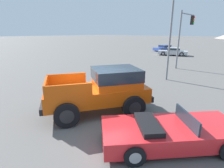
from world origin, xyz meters
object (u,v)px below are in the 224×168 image
Objects in this scene: orange_pickup_truck at (104,88)px; street_lamp_post at (173,9)px; parked_car_silver at (173,51)px; traffic_light_crosswalk at (185,29)px; parked_car_blue at (164,48)px; red_convertible_car at (170,132)px.

orange_pickup_truck is 0.59× the size of street_lamp_post.
traffic_light_crosswalk is at bearing -171.65° from parked_car_silver.
traffic_light_crosswalk reaches higher than parked_car_blue.
street_lamp_post reaches higher than red_convertible_car.
orange_pickup_truck is 0.91× the size of traffic_light_crosswalk.
traffic_light_crosswalk is at bearing 101.47° from street_lamp_post.
parked_car_silver reaches higher than parked_car_blue.
parked_car_silver is at bearing 112.15° from street_lamp_post.
traffic_light_crosswalk reaches higher than orange_pickup_truck.
parked_car_silver is (-9.52, 21.80, 0.16)m from red_convertible_car.
parked_car_blue is at bearing 116.68° from street_lamp_post.
orange_pickup_truck is at bearing -143.49° from red_convertible_car.
parked_car_blue reaches higher than red_convertible_car.
orange_pickup_truck is 28.30m from parked_car_blue.
orange_pickup_truck is 13.54m from traffic_light_crosswalk.
street_lamp_post is (-3.70, 7.49, 4.57)m from red_convertible_car.
parked_car_blue is (-10.06, 26.45, -0.53)m from orange_pickup_truck.
orange_pickup_truck is 8.14m from street_lamp_post.
orange_pickup_truck is 1.13× the size of red_convertible_car.
orange_pickup_truck reaches higher than parked_car_blue.
parked_car_silver is 16.07m from street_lamp_post.
orange_pickup_truck is at bearing -87.11° from street_lamp_post.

